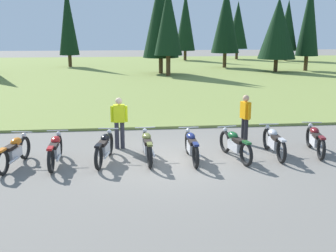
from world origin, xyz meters
TOP-DOWN VIEW (x-y plane):
  - ground_plane at (0.00, 0.00)m, footprint 140.00×140.00m
  - grass_moorland at (0.00, 25.92)m, footprint 80.00×44.00m
  - forest_treeline at (5.09, 28.53)m, footprint 42.81×25.07m
  - motorcycle_orange at (-4.42, -0.11)m, footprint 0.65×2.08m
  - motorcycle_red at (-3.30, -0.05)m, footprint 0.62×2.10m
  - motorcycle_black at (-1.92, 0.06)m, footprint 0.66×2.08m
  - motorcycle_olive at (-0.67, 0.06)m, footprint 0.62×2.10m
  - motorcycle_navy at (0.63, -0.07)m, footprint 0.62×2.10m
  - motorcycle_british_green at (1.94, -0.06)m, footprint 0.70×2.08m
  - motorcycle_silver at (3.20, 0.11)m, footprint 0.62×2.10m
  - motorcycle_maroon at (4.57, 0.22)m, footprint 0.69×2.08m
  - rider_near_row_end at (2.70, 1.53)m, footprint 0.29×0.54m
  - rider_checking_bike at (-1.49, 1.42)m, footprint 0.55×0.23m

SIDE VIEW (x-z plane):
  - ground_plane at x=0.00m, z-range 0.00..0.00m
  - grass_moorland at x=0.00m, z-range 0.00..0.10m
  - motorcycle_orange at x=-4.42m, z-range 0.00..0.88m
  - motorcycle_red at x=-3.30m, z-range 0.00..0.88m
  - motorcycle_black at x=-1.92m, z-range 0.00..0.88m
  - motorcycle_olive at x=-0.67m, z-range 0.00..0.88m
  - motorcycle_navy at x=0.63m, z-range 0.00..0.88m
  - motorcycle_british_green at x=1.94m, z-range 0.00..0.88m
  - motorcycle_silver at x=3.20m, z-range 0.00..0.88m
  - motorcycle_maroon at x=4.57m, z-range 0.00..0.88m
  - rider_near_row_end at x=2.70m, z-range 0.11..1.78m
  - rider_checking_bike at x=-1.49m, z-range 0.11..1.78m
  - forest_treeline at x=5.09m, z-range 0.27..8.83m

